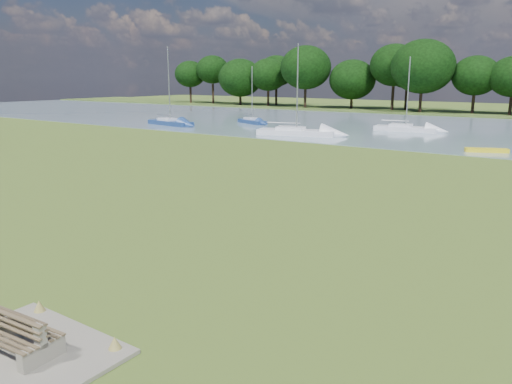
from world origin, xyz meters
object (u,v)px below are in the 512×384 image
Objects in this scene: sailboat_0 at (170,121)px; sailboat_4 at (252,120)px; bench_pair at (19,336)px; sailboat_3 at (296,130)px; sailboat_5 at (405,127)px; kayak at (487,150)px.

sailboat_4 is at bearing 56.25° from sailboat_0.
bench_pair is 0.19× the size of sailboat_0.
sailboat_4 is (-11.52, 8.26, -0.05)m from sailboat_3.
sailboat_3 is at bearing -11.63° from sailboat_4.
sailboat_3 is at bearing -133.05° from sailboat_5.
sailboat_0 is 18.96m from sailboat_3.
sailboat_5 is at bearing 30.43° from sailboat_0.
bench_pair is 38.95m from kayak.
bench_pair is at bearing -36.04° from sailboat_4.
sailboat_0 reaches higher than kayak.
kayak is at bearing -20.51° from sailboat_3.
sailboat_5 is at bearing 36.81° from sailboat_3.
sailboat_5 is (8.22, 10.53, -0.04)m from sailboat_3.
kayak is 16.45m from sailboat_5.
sailboat_0 is (-35.63, 41.23, 0.06)m from bench_pair.
sailboat_5 is at bearing 109.14° from kayak.
sailboat_5 is at bearing 30.55° from sailboat_4.
sailboat_0 reaches higher than bench_pair.
sailboat_0 is 1.19× the size of sailboat_5.
sailboat_3 is 13.35m from sailboat_5.
kayak is 32.26m from sailboat_4.
bench_pair is 43.94m from sailboat_3.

